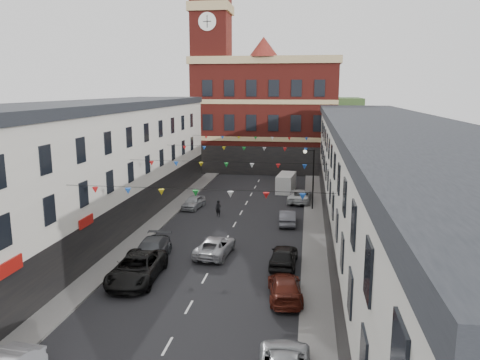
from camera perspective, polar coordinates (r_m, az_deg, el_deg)
The scene contains 19 objects.
ground at distance 33.85m, azimuth -2.82°, elevation -9.27°, with size 160.00×160.00×0.00m, color black.
pavement_left at distance 37.49m, azimuth -12.70°, elevation -7.36°, with size 1.80×64.00×0.15m, color #605E5B.
pavement_right at distance 35.13m, azimuth 9.07°, elevation -8.49°, with size 1.80×64.00×0.15m, color #605E5B.
terrace_left at distance 37.37m, azimuth -20.61°, elevation 0.49°, with size 8.40×56.00×10.70m.
terrace_right at distance 33.32m, azimuth 17.76°, elevation -1.43°, with size 8.40×56.00×9.70m.
civic_building at distance 69.44m, azimuth 3.22°, elevation 8.09°, with size 20.60×13.30×18.50m.
clock_tower at distance 67.59m, azimuth -3.48°, elevation 13.77°, with size 5.60×5.60×30.00m.
distant_hill at distance 93.92m, azimuth 2.09°, elevation 6.97°, with size 40.00×14.00×10.00m, color #2C5126.
street_lamp at distance 45.80m, azimuth 8.63°, elevation 1.09°, with size 1.10×0.36×6.00m.
car_left_c at distance 30.24m, azimuth -12.45°, elevation -10.43°, with size 2.68×5.82×1.62m, color black.
car_left_d at distance 33.29m, azimuth -10.80°, elevation -8.46°, with size 2.07×5.09×1.48m, color #42454A.
car_left_e at distance 46.86m, azimuth -5.69°, elevation -2.70°, with size 1.50×3.72×1.27m, color #9EA2A7.
car_right_c at distance 27.38m, azimuth 5.49°, elevation -12.91°, with size 1.85×4.54×1.32m, color #561B11.
car_right_d at distance 31.92m, azimuth 5.35°, elevation -9.17°, with size 1.75×4.34×1.48m, color black.
car_right_e at distance 41.46m, azimuth 5.81°, elevation -4.51°, with size 1.39×3.98×1.31m, color #53545B.
car_right_f at distance 49.55m, azimuth 7.30°, elevation -1.91°, with size 2.28×4.95×1.38m, color silver.
moving_car at distance 33.91m, azimuth -3.06°, elevation -8.06°, with size 2.18×4.72×1.31m, color #AFB0B6.
white_van at distance 54.46m, azimuth 5.63°, elevation -0.34°, with size 1.77×4.60×2.03m, color silver.
pedestrian at distance 43.67m, azimuth -2.67°, elevation -3.50°, with size 0.56×0.37×1.55m, color black.
Camera 1 is at (6.22, -31.11, 11.78)m, focal length 35.00 mm.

